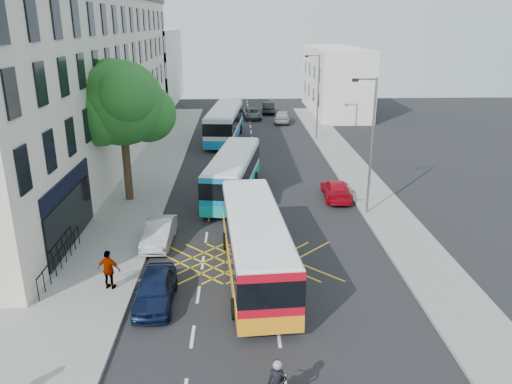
{
  "coord_description": "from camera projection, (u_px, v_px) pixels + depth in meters",
  "views": [
    {
      "loc": [
        -1.44,
        -15.82,
        11.07
      ],
      "look_at": [
        -0.46,
        10.05,
        2.2
      ],
      "focal_mm": 35.0,
      "sensor_mm": 36.0,
      "label": 1
    }
  ],
  "objects": [
    {
      "name": "parked_car_silver",
      "position": [
        159.0,
        233.0,
        25.97
      ],
      "size": [
        1.49,
        3.92,
        1.28
      ],
      "primitive_type": "imported",
      "rotation": [
        0.0,
        0.0,
        -0.04
      ],
      "color": "#ADAFB5",
      "rests_on": "ground"
    },
    {
      "name": "distant_car_grey",
      "position": [
        252.0,
        114.0,
        59.66
      ],
      "size": [
        2.28,
        4.49,
        1.22
      ],
      "primitive_type": "imported",
      "rotation": [
        0.0,
        0.0,
        0.06
      ],
      "color": "#44474D",
      "rests_on": "ground"
    },
    {
      "name": "lamp_near",
      "position": [
        370.0,
        140.0,
        28.66
      ],
      "size": [
        1.45,
        0.15,
        8.0
      ],
      "color": "slate",
      "rests_on": "pavement_right"
    },
    {
      "name": "pavement_left",
      "position": [
        130.0,
        200.0,
        32.45
      ],
      "size": [
        5.0,
        70.0,
        0.15
      ],
      "primitive_type": "cube",
      "color": "gray",
      "rests_on": "ground"
    },
    {
      "name": "railings",
      "position": [
        60.0,
        258.0,
        23.02
      ],
      "size": [
        0.08,
        5.6,
        1.14
      ],
      "primitive_type": null,
      "color": "black",
      "rests_on": "pavement_left"
    },
    {
      "name": "red_hatchback",
      "position": [
        336.0,
        189.0,
        32.75
      ],
      "size": [
        1.92,
        4.31,
        1.23
      ],
      "primitive_type": "imported",
      "rotation": [
        0.0,
        0.0,
        3.09
      ],
      "color": "#BA0719",
      "rests_on": "ground"
    },
    {
      "name": "terrace_main",
      "position": [
        77.0,
        80.0,
        39.06
      ],
      "size": [
        8.3,
        45.0,
        13.5
      ],
      "color": "beige",
      "rests_on": "ground"
    },
    {
      "name": "lamp_far",
      "position": [
        317.0,
        93.0,
        47.57
      ],
      "size": [
        1.45,
        0.15,
        8.0
      ],
      "color": "slate",
      "rests_on": "pavement_right"
    },
    {
      "name": "bus_mid",
      "position": [
        233.0,
        174.0,
        33.1
      ],
      "size": [
        3.91,
        10.39,
        2.85
      ],
      "rotation": [
        0.0,
        0.0,
        -0.16
      ],
      "color": "silver",
      "rests_on": "ground"
    },
    {
      "name": "bus_far",
      "position": [
        225.0,
        123.0,
        48.73
      ],
      "size": [
        3.66,
        11.49,
        3.18
      ],
      "rotation": [
        0.0,
        0.0,
        -0.09
      ],
      "color": "silver",
      "rests_on": "ground"
    },
    {
      "name": "distant_car_silver",
      "position": [
        283.0,
        116.0,
        57.28
      ],
      "size": [
        2.21,
        4.43,
        1.45
      ],
      "primitive_type": "imported",
      "rotation": [
        0.0,
        0.0,
        3.02
      ],
      "color": "#979A9E",
      "rests_on": "ground"
    },
    {
      "name": "pedestrian_far",
      "position": [
        109.0,
        270.0,
        21.27
      ],
      "size": [
        1.11,
        0.66,
        1.77
      ],
      "primitive_type": "imported",
      "rotation": [
        0.0,
        0.0,
        2.91
      ],
      "color": "gray",
      "rests_on": "pavement_left"
    },
    {
      "name": "pavement_right",
      "position": [
        373.0,
        197.0,
        33.01
      ],
      "size": [
        3.0,
        70.0,
        0.15
      ],
      "primitive_type": "cube",
      "color": "gray",
      "rests_on": "ground"
    },
    {
      "name": "distant_car_dark",
      "position": [
        268.0,
        108.0,
        63.21
      ],
      "size": [
        1.65,
        4.34,
        1.41
      ],
      "primitive_type": "imported",
      "rotation": [
        0.0,
        0.0,
        3.11
      ],
      "color": "black",
      "rests_on": "ground"
    },
    {
      "name": "bus_near",
      "position": [
        255.0,
        243.0,
        22.53
      ],
      "size": [
        3.22,
        10.71,
        2.97
      ],
      "rotation": [
        0.0,
        0.0,
        0.07
      ],
      "color": "silver",
      "rests_on": "ground"
    },
    {
      "name": "parked_car_blue",
      "position": [
        155.0,
        289.0,
        20.46
      ],
      "size": [
        1.59,
        3.89,
        1.32
      ],
      "primitive_type": "imported",
      "rotation": [
        0.0,
        0.0,
        0.01
      ],
      "color": "#0D1634",
      "rests_on": "ground"
    },
    {
      "name": "terrace_far",
      "position": [
        145.0,
        68.0,
        68.47
      ],
      "size": [
        8.0,
        20.0,
        10.0
      ],
      "primitive_type": "cube",
      "color": "silver",
      "rests_on": "ground"
    },
    {
      "name": "building_right",
      "position": [
        335.0,
        80.0,
        63.06
      ],
      "size": [
        6.0,
        18.0,
        8.0
      ],
      "primitive_type": "cube",
      "color": "silver",
      "rests_on": "ground"
    },
    {
      "name": "street_tree",
      "position": [
        121.0,
        104.0,
        30.4
      ],
      "size": [
        6.3,
        5.7,
        8.8
      ],
      "color": "#382619",
      "rests_on": "pavement_left"
    },
    {
      "name": "ground",
      "position": [
        279.0,
        335.0,
        18.59
      ],
      "size": [
        120.0,
        120.0,
        0.0
      ],
      "primitive_type": "plane",
      "color": "black",
      "rests_on": "ground"
    }
  ]
}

